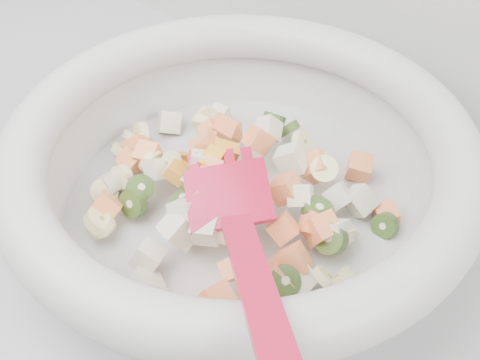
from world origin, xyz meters
The scene contains 1 object.
mixing_bowl centered at (-0.14, 1.48, 0.96)m, with size 0.41×0.42×0.15m.
Camera 1 is at (0.09, 1.18, 1.31)m, focal length 45.00 mm.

